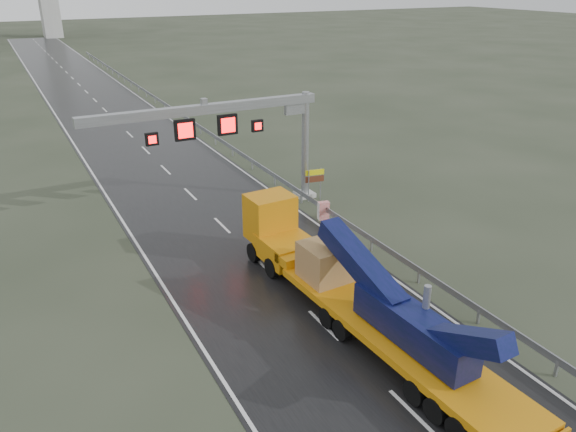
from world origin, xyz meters
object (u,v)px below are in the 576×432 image
sign_gantry (238,125)px  striped_barrier (323,211)px  heavy_haul_truck (340,279)px  exit_sign_pair (315,179)px

sign_gantry → striped_barrier: bearing=-45.7°
heavy_haul_truck → striped_barrier: (4.74, 9.26, -1.06)m
striped_barrier → sign_gantry: bearing=143.2°
sign_gantry → exit_sign_pair: sign_gantry is taller
heavy_haul_truck → exit_sign_pair: heavy_haul_truck is taller
sign_gantry → heavy_haul_truck: (-0.85, -13.26, -3.98)m
heavy_haul_truck → exit_sign_pair: (5.84, 12.26, -0.07)m
exit_sign_pair → striped_barrier: exit_sign_pair is taller
heavy_haul_truck → exit_sign_pair: 13.59m
sign_gantry → exit_sign_pair: size_ratio=6.65×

